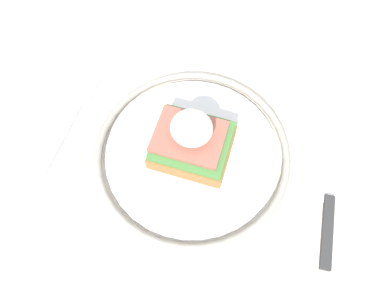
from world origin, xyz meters
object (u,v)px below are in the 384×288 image
at_px(fork, 73,116).
at_px(knife, 329,204).
at_px(sandwich, 192,141).
at_px(plate, 192,153).

bearing_deg(fork, knife, -3.82).
relative_size(fork, knife, 0.82).
bearing_deg(sandwich, fork, 177.16).
xyz_separation_m(sandwich, knife, (0.18, -0.01, -0.04)).
height_order(plate, fork, plate).
height_order(sandwich, knife, sandwich).
relative_size(sandwich, knife, 0.50).
relative_size(sandwich, fork, 0.61).
bearing_deg(fork, sandwich, -2.84).
xyz_separation_m(sandwich, fork, (-0.17, 0.01, -0.04)).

